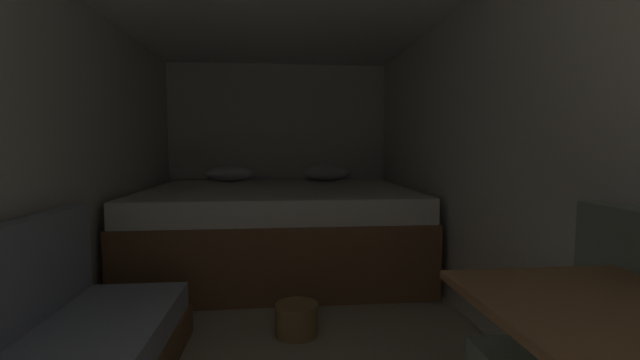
% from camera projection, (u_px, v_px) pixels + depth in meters
% --- Properties ---
extents(ground_plane, '(7.15, 7.15, 0.00)m').
position_uv_depth(ground_plane, '(279.00, 346.00, 2.41)').
color(ground_plane, '#A39984').
extents(wall_back, '(2.64, 0.05, 2.12)m').
position_uv_depth(wall_back, '(279.00, 155.00, 4.90)').
color(wall_back, silver).
rests_on(wall_back, ground).
extents(wall_left, '(0.05, 5.15, 2.12)m').
position_uv_depth(wall_left, '(34.00, 166.00, 2.20)').
color(wall_left, silver).
rests_on(wall_left, ground).
extents(wall_right, '(0.05, 5.15, 2.12)m').
position_uv_depth(wall_right, '(496.00, 164.00, 2.45)').
color(wall_right, silver).
rests_on(wall_right, ground).
extents(bed, '(2.42, 1.95, 0.96)m').
position_uv_depth(bed, '(279.00, 227.00, 3.92)').
color(bed, brown).
rests_on(bed, ground).
extents(dinette_table, '(0.60, 0.71, 0.77)m').
position_uv_depth(dinette_table, '(614.00, 354.00, 1.01)').
color(dinette_table, brown).
rests_on(dinette_table, ground).
extents(wicker_basket, '(0.27, 0.27, 0.19)m').
position_uv_depth(wicker_basket, '(297.00, 319.00, 2.55)').
color(wicker_basket, olive).
rests_on(wicker_basket, ground).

